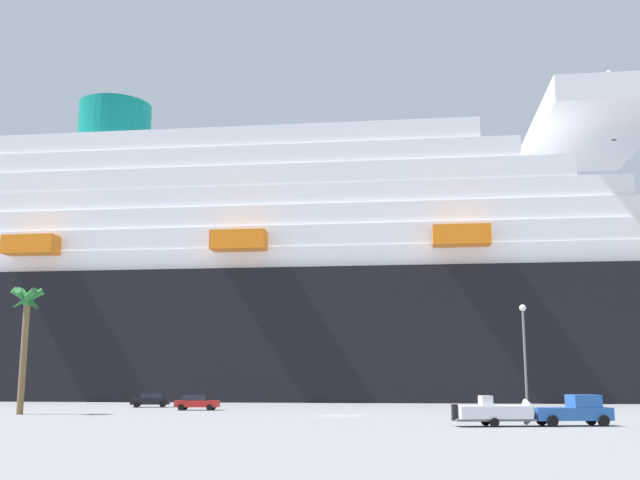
% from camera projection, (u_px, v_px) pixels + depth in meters
% --- Properties ---
extents(ground_plane, '(600.00, 600.00, 0.00)m').
position_uv_depth(ground_plane, '(340.00, 405.00, 99.15)').
color(ground_plane, gray).
extents(cruise_ship, '(221.78, 54.21, 59.17)m').
position_uv_depth(cruise_ship, '(253.00, 295.00, 127.69)').
color(cruise_ship, black).
rests_on(cruise_ship, ground_plane).
extents(pickup_truck, '(5.81, 2.83, 2.20)m').
position_uv_depth(pickup_truck, '(574.00, 411.00, 54.82)').
color(pickup_truck, '#2659A5').
rests_on(pickup_truck, ground_plane).
extents(small_boat_on_trailer, '(7.26, 2.68, 2.15)m').
position_uv_depth(small_boat_on_trailer, '(503.00, 413.00, 54.29)').
color(small_boat_on_trailer, '#595960').
rests_on(small_boat_on_trailer, ground_plane).
extents(palm_tree, '(3.45, 3.15, 12.12)m').
position_uv_depth(palm_tree, '(26.00, 316.00, 73.65)').
color(palm_tree, brown).
rests_on(palm_tree, ground_plane).
extents(street_lamp, '(0.56, 0.56, 9.45)m').
position_uv_depth(street_lamp, '(524.00, 346.00, 63.34)').
color(street_lamp, slate).
rests_on(street_lamp, ground_plane).
extents(parked_car_red_hatchback, '(4.67, 2.23, 1.58)m').
position_uv_depth(parked_car_red_hatchback, '(197.00, 402.00, 81.86)').
color(parked_car_red_hatchback, red).
rests_on(parked_car_red_hatchback, ground_plane).
extents(parked_car_black_coupe, '(4.74, 2.58, 1.58)m').
position_uv_depth(parked_car_black_coupe, '(151.00, 400.00, 90.19)').
color(parked_car_black_coupe, black).
rests_on(parked_car_black_coupe, ground_plane).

